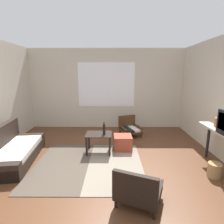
{
  "coord_description": "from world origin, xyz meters",
  "views": [
    {
      "loc": [
        0.23,
        -3.15,
        1.86
      ],
      "look_at": [
        0.2,
        1.08,
        0.96
      ],
      "focal_mm": 28.6,
      "sensor_mm": 36.0,
      "label": 1
    }
  ],
  "objects": [
    {
      "name": "armchair_striped_foreground",
      "position": [
        0.58,
        -0.9,
        0.25
      ],
      "size": [
        0.79,
        0.76,
        0.59
      ],
      "color": "black",
      "rests_on": "ground"
    },
    {
      "name": "wicker_basket",
      "position": [
        2.09,
        -0.16,
        0.13
      ],
      "size": [
        0.24,
        0.24,
        0.27
      ],
      "primitive_type": "cylinder",
      "color": "#9E7A4C",
      "rests_on": "ground"
    },
    {
      "name": "ground_plane",
      "position": [
        0.0,
        0.0,
        0.0
      ],
      "size": [
        7.8,
        7.8,
        0.0
      ],
      "primitive_type": "plane",
      "color": "#56331E"
    },
    {
      "name": "coffee_table",
      "position": [
        -0.11,
        0.88,
        0.37
      ],
      "size": [
        0.61,
        0.5,
        0.47
      ],
      "color": "black",
      "rests_on": "ground"
    },
    {
      "name": "far_wall_with_window",
      "position": [
        0.0,
        3.06,
        1.35
      ],
      "size": [
        5.6,
        0.13,
        2.7
      ],
      "color": "beige",
      "rests_on": "ground"
    },
    {
      "name": "clay_vase",
      "position": [
        2.37,
        0.29,
        0.92
      ],
      "size": [
        0.23,
        0.23,
        0.27
      ],
      "color": "#935B38",
      "rests_on": "console_shelf"
    },
    {
      "name": "area_rug",
      "position": [
        -0.28,
        0.28,
        0.01
      ],
      "size": [
        2.22,
        2.05,
        0.01
      ],
      "color": "#4C4238",
      "rests_on": "ground"
    },
    {
      "name": "armchair_by_window",
      "position": [
        0.73,
        2.17,
        0.25
      ],
      "size": [
        0.73,
        0.77,
        0.58
      ],
      "color": "#472D19",
      "rests_on": "ground"
    },
    {
      "name": "ottoman_orange",
      "position": [
        0.47,
        1.07,
        0.18
      ],
      "size": [
        0.45,
        0.45,
        0.36
      ],
      "primitive_type": "cube",
      "rotation": [
        0.0,
        0.0,
        0.03
      ],
      "color": "#993D28",
      "rests_on": "ground"
    },
    {
      "name": "glass_bottle",
      "position": [
        0.02,
        0.85,
        0.59
      ],
      "size": [
        0.06,
        0.06,
        0.29
      ],
      "color": "black",
      "rests_on": "coffee_table"
    },
    {
      "name": "couch",
      "position": [
        -1.95,
        0.44,
        0.23
      ],
      "size": [
        0.97,
        1.83,
        0.77
      ],
      "color": "black",
      "rests_on": "ground"
    }
  ]
}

